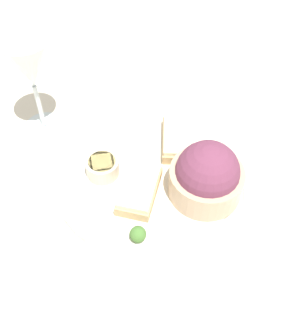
{
  "coord_description": "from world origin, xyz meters",
  "views": [
    {
      "loc": [
        -0.42,
        -0.08,
        0.55
      ],
      "look_at": [
        0.0,
        0.0,
        0.03
      ],
      "focal_mm": 45.0,
      "sensor_mm": 36.0,
      "label": 1
    }
  ],
  "objects_px": {
    "fork": "(165,78)",
    "napkin": "(283,218)",
    "cheese_toast_far": "(177,139)",
    "salad_bowl": "(207,176)",
    "sauce_ramekin": "(102,166)",
    "wine_glass": "(29,67)",
    "cheese_toast_near": "(138,189)"
  },
  "relations": [
    {
      "from": "salad_bowl",
      "to": "cheese_toast_near",
      "type": "bearing_deg",
      "value": 104.14
    },
    {
      "from": "salad_bowl",
      "to": "cheese_toast_near",
      "type": "height_order",
      "value": "salad_bowl"
    },
    {
      "from": "cheese_toast_far",
      "to": "wine_glass",
      "type": "distance_m",
      "value": 0.27
    },
    {
      "from": "cheese_toast_near",
      "to": "cheese_toast_far",
      "type": "xyz_separation_m",
      "value": [
        0.12,
        -0.04,
        -0.0
      ]
    },
    {
      "from": "sauce_ramekin",
      "to": "napkin",
      "type": "relative_size",
      "value": 0.37
    },
    {
      "from": "napkin",
      "to": "fork",
      "type": "relative_size",
      "value": 0.81
    },
    {
      "from": "fork",
      "to": "sauce_ramekin",
      "type": "bearing_deg",
      "value": 168.31
    },
    {
      "from": "salad_bowl",
      "to": "napkin",
      "type": "distance_m",
      "value": 0.14
    },
    {
      "from": "salad_bowl",
      "to": "cheese_toast_far",
      "type": "distance_m",
      "value": 0.11
    },
    {
      "from": "cheese_toast_far",
      "to": "napkin",
      "type": "height_order",
      "value": "cheese_toast_far"
    },
    {
      "from": "fork",
      "to": "wine_glass",
      "type": "bearing_deg",
      "value": 132.55
    },
    {
      "from": "salad_bowl",
      "to": "fork",
      "type": "height_order",
      "value": "salad_bowl"
    },
    {
      "from": "sauce_ramekin",
      "to": "cheese_toast_far",
      "type": "xyz_separation_m",
      "value": [
        0.09,
        -0.11,
        -0.0
      ]
    },
    {
      "from": "napkin",
      "to": "fork",
      "type": "xyz_separation_m",
      "value": [
        0.3,
        0.23,
        0.0
      ]
    },
    {
      "from": "salad_bowl",
      "to": "napkin",
      "type": "xyz_separation_m",
      "value": [
        -0.02,
        -0.13,
        -0.05
      ]
    },
    {
      "from": "salad_bowl",
      "to": "fork",
      "type": "bearing_deg",
      "value": 21.22
    },
    {
      "from": "wine_glass",
      "to": "sauce_ramekin",
      "type": "bearing_deg",
      "value": -124.87
    },
    {
      "from": "cheese_toast_near",
      "to": "fork",
      "type": "distance_m",
      "value": 0.31
    },
    {
      "from": "fork",
      "to": "napkin",
      "type": "bearing_deg",
      "value": -141.99
    },
    {
      "from": "sauce_ramekin",
      "to": "wine_glass",
      "type": "distance_m",
      "value": 0.2
    },
    {
      "from": "wine_glass",
      "to": "napkin",
      "type": "distance_m",
      "value": 0.46
    },
    {
      "from": "cheese_toast_far",
      "to": "salad_bowl",
      "type": "bearing_deg",
      "value": -148.21
    },
    {
      "from": "wine_glass",
      "to": "cheese_toast_near",
      "type": "bearing_deg",
      "value": -121.98
    },
    {
      "from": "cheese_toast_near",
      "to": "cheese_toast_far",
      "type": "relative_size",
      "value": 0.97
    },
    {
      "from": "napkin",
      "to": "wine_glass",
      "type": "bearing_deg",
      "value": 74.35
    },
    {
      "from": "napkin",
      "to": "sauce_ramekin",
      "type": "bearing_deg",
      "value": 85.3
    },
    {
      "from": "cheese_toast_far",
      "to": "napkin",
      "type": "xyz_separation_m",
      "value": [
        -0.11,
        -0.18,
        -0.02
      ]
    },
    {
      "from": "sauce_ramekin",
      "to": "wine_glass",
      "type": "xyz_separation_m",
      "value": [
        0.1,
        0.14,
        0.1
      ]
    },
    {
      "from": "cheese_toast_far",
      "to": "napkin",
      "type": "relative_size",
      "value": 0.7
    },
    {
      "from": "sauce_ramekin",
      "to": "cheese_toast_far",
      "type": "distance_m",
      "value": 0.14
    },
    {
      "from": "cheese_toast_near",
      "to": "cheese_toast_far",
      "type": "bearing_deg",
      "value": -20.42
    },
    {
      "from": "wine_glass",
      "to": "cheese_toast_far",
      "type": "bearing_deg",
      "value": -92.04
    }
  ]
}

